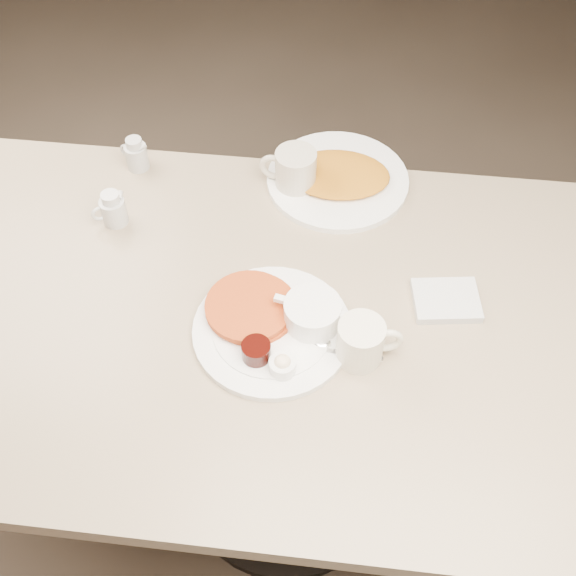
# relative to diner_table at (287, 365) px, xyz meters

# --- Properties ---
(room) EXTENTS (7.04, 8.04, 2.84)m
(room) POSITION_rel_diner_table_xyz_m (0.00, 0.00, 0.82)
(room) COLOR #4C3F33
(room) RESTS_ON ground
(diner_table) EXTENTS (1.50, 0.90, 0.75)m
(diner_table) POSITION_rel_diner_table_xyz_m (0.00, 0.00, 0.00)
(diner_table) COLOR tan
(diner_table) RESTS_ON ground
(main_plate) EXTENTS (0.39, 0.36, 0.07)m
(main_plate) POSITION_rel_diner_table_xyz_m (-0.02, -0.03, 0.19)
(main_plate) COLOR white
(main_plate) RESTS_ON diner_table
(coffee_mug_near) EXTENTS (0.13, 0.10, 0.09)m
(coffee_mug_near) POSITION_rel_diner_table_xyz_m (0.15, -0.07, 0.22)
(coffee_mug_near) COLOR white
(coffee_mug_near) RESTS_ON diner_table
(napkin) EXTENTS (0.14, 0.12, 0.02)m
(napkin) POSITION_rel_diner_table_xyz_m (0.31, 0.07, 0.18)
(napkin) COLOR silver
(napkin) RESTS_ON diner_table
(coffee_mug_far) EXTENTS (0.14, 0.10, 0.10)m
(coffee_mug_far) POSITION_rel_diner_table_xyz_m (-0.03, 0.36, 0.22)
(coffee_mug_far) COLOR beige
(coffee_mug_far) RESTS_ON diner_table
(creamer_left) EXTENTS (0.08, 0.06, 0.08)m
(creamer_left) POSITION_rel_diner_table_xyz_m (-0.40, 0.22, 0.21)
(creamer_left) COLOR silver
(creamer_left) RESTS_ON diner_table
(creamer_right) EXTENTS (0.07, 0.06, 0.08)m
(creamer_right) POSITION_rel_diner_table_xyz_m (-0.39, 0.39, 0.21)
(creamer_right) COLOR beige
(creamer_right) RESTS_ON diner_table
(hash_plate) EXTENTS (0.33, 0.33, 0.04)m
(hash_plate) POSITION_rel_diner_table_xyz_m (0.07, 0.39, 0.18)
(hash_plate) COLOR white
(hash_plate) RESTS_ON diner_table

